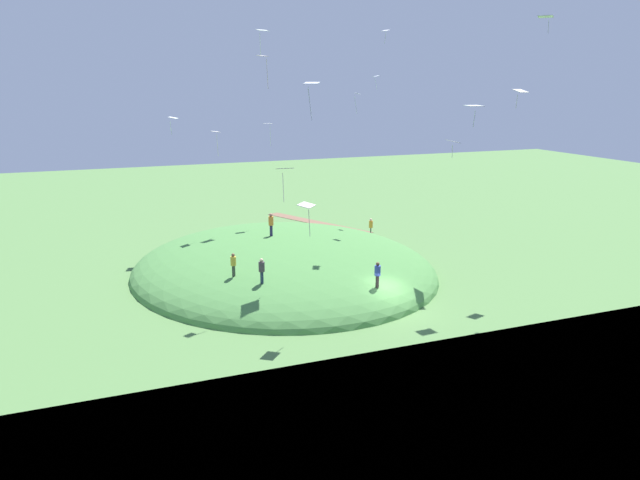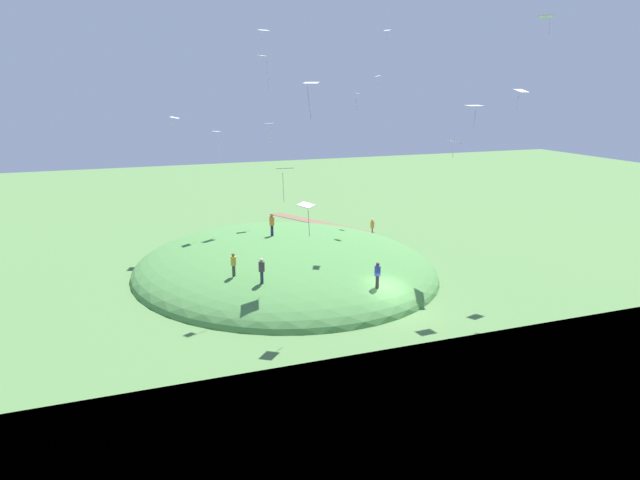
% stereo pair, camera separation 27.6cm
% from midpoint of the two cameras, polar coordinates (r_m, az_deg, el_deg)
% --- Properties ---
extents(ground_plane, '(160.00, 160.00, 0.00)m').
position_cam_midpoint_polar(ground_plane, '(40.15, 7.00, -6.50)').
color(ground_plane, '#507A40').
extents(grass_hill, '(26.07, 23.40, 5.44)m').
position_cam_midpoint_polar(grass_hill, '(48.03, -3.21, -2.90)').
color(grass_hill, '#4B8340').
rests_on(grass_hill, ground_plane).
extents(dirt_path, '(13.35, 7.31, 0.04)m').
position_cam_midpoint_polar(dirt_path, '(64.52, 0.03, 1.62)').
color(dirt_path, brown).
rests_on(dirt_path, ground_plane).
extents(person_walking_path, '(0.45, 0.45, 1.82)m').
position_cam_midpoint_polar(person_walking_path, '(47.60, -4.38, 1.74)').
color(person_walking_path, '#29244E').
rests_on(person_walking_path, grass_hill).
extents(person_with_child, '(0.49, 0.49, 1.74)m').
position_cam_midpoint_polar(person_with_child, '(58.91, 5.07, 1.42)').
color(person_with_child, '#2F3533').
rests_on(person_with_child, ground_plane).
extents(person_near_shore, '(0.45, 0.45, 1.72)m').
position_cam_midpoint_polar(person_near_shore, '(39.21, 5.63, -2.98)').
color(person_near_shore, '#3F2D30').
rests_on(person_near_shore, grass_hill).
extents(person_watching_kites, '(0.51, 0.51, 1.57)m').
position_cam_midpoint_polar(person_watching_kites, '(40.03, -7.93, -2.03)').
color(person_watching_kites, '#343B30').
rests_on(person_watching_kites, grass_hill).
extents(person_on_hilltop, '(0.47, 0.47, 1.65)m').
position_cam_midpoint_polar(person_on_hilltop, '(38.72, -5.30, -2.60)').
color(person_on_hilltop, '#21324A').
rests_on(person_on_hilltop, grass_hill).
extents(kite_0, '(0.77, 0.68, 1.43)m').
position_cam_midpoint_polar(kite_0, '(43.72, 3.74, 13.40)').
color(kite_0, white).
extents(kite_1, '(0.74, 0.80, 2.06)m').
position_cam_midpoint_polar(kite_1, '(39.53, -5.10, 16.51)').
color(kite_1, '#F4E1D1').
extents(kite_2, '(0.88, 0.65, 1.99)m').
position_cam_midpoint_polar(kite_2, '(49.90, -9.50, 9.85)').
color(kite_2, white).
extents(kite_3, '(0.81, 1.09, 2.17)m').
position_cam_midpoint_polar(kite_3, '(38.05, -3.15, 6.55)').
color(kite_3, '#F6DED2').
extents(kite_4, '(0.84, 1.15, 1.34)m').
position_cam_midpoint_polar(kite_4, '(39.78, 14.48, 12.05)').
color(kite_4, white).
extents(kite_5, '(0.97, 1.17, 1.27)m').
position_cam_midpoint_polar(kite_5, '(43.55, 18.56, 13.08)').
color(kite_5, silver).
extents(kite_6, '(0.74, 0.66, 1.07)m').
position_cam_midpoint_polar(kite_6, '(52.44, 6.48, 18.88)').
color(kite_6, white).
extents(kite_7, '(0.89, 1.08, 2.09)m').
position_cam_midpoint_polar(kite_7, '(52.86, -5.16, 18.88)').
color(kite_7, white).
extents(kite_8, '(0.92, 0.96, 1.99)m').
position_cam_midpoint_polar(kite_8, '(32.80, -0.62, 14.25)').
color(kite_8, silver).
extents(kite_9, '(1.30, 1.28, 1.98)m').
position_cam_midpoint_polar(kite_9, '(33.96, -1.07, 3.17)').
color(kite_9, silver).
extents(kite_10, '(1.11, 1.08, 1.08)m').
position_cam_midpoint_polar(kite_10, '(42.80, 20.69, 19.01)').
color(kite_10, white).
extents(kite_11, '(0.64, 0.49, 1.17)m').
position_cam_midpoint_polar(kite_11, '(55.22, 5.62, 14.97)').
color(kite_11, white).
extents(kite_12, '(1.18, 0.99, 1.46)m').
position_cam_midpoint_polar(kite_12, '(52.26, -13.36, 11.05)').
color(kite_12, white).
extents(kite_13, '(0.59, 0.79, 1.86)m').
position_cam_midpoint_polar(kite_13, '(51.70, -4.60, 10.67)').
color(kite_13, white).
extents(kite_14, '(1.22, 0.96, 1.21)m').
position_cam_midpoint_polar(kite_14, '(42.96, 12.62, 8.98)').
color(kite_14, silver).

